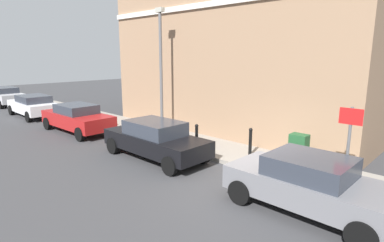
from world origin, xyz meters
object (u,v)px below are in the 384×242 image
at_px(car_black, 155,139).
at_px(bollard_near_cabinet, 250,141).
at_px(utility_cabinet, 298,153).
at_px(bollard_far_kerb, 197,136).
at_px(car_silver, 5,96).
at_px(car_grey, 309,183).
at_px(car_red, 77,118).
at_px(lamppost, 161,66).
at_px(car_white, 33,105).
at_px(street_sign, 349,136).

distance_m(car_black, bollard_near_cabinet, 3.52).
distance_m(car_black, utility_cabinet, 5.04).
bearing_deg(bollard_far_kerb, car_silver, 93.88).
distance_m(car_silver, bollard_far_kerb, 19.06).
bearing_deg(car_grey, car_silver, -0.00).
bearing_deg(car_grey, bollard_far_kerb, -15.89).
height_order(car_red, utility_cabinet, car_red).
height_order(utility_cabinet, lamppost, lamppost).
bearing_deg(bollard_far_kerb, car_white, 96.93).
bearing_deg(car_silver, lamppost, -172.95).
height_order(utility_cabinet, bollard_far_kerb, utility_cabinet).
relative_size(car_white, utility_cabinet, 3.77).
relative_size(bollard_far_kerb, street_sign, 0.45).
relative_size(car_black, bollard_far_kerb, 4.23).
bearing_deg(car_silver, car_black, 178.44).
bearing_deg(car_black, utility_cabinet, -153.45).
xyz_separation_m(utility_cabinet, street_sign, (-0.63, -1.65, 0.98)).
bearing_deg(car_grey, bollard_near_cabinet, -35.89).
distance_m(car_black, street_sign, 6.44).
bearing_deg(car_black, car_silver, -0.54).
relative_size(bollard_near_cabinet, lamppost, 0.18).
bearing_deg(utility_cabinet, car_silver, 95.21).
bearing_deg(bollard_far_kerb, car_red, 102.82).
height_order(car_grey, utility_cabinet, car_grey).
height_order(utility_cabinet, bollard_near_cabinet, utility_cabinet).
relative_size(utility_cabinet, bollard_far_kerb, 1.11).
relative_size(car_grey, car_red, 0.89).
bearing_deg(car_white, utility_cabinet, -170.81).
bearing_deg(lamppost, car_red, 124.86).
xyz_separation_m(car_white, street_sign, (1.68, -17.97, 0.93)).
xyz_separation_m(car_grey, car_silver, (0.22, 24.14, -0.00)).
xyz_separation_m(car_red, street_sign, (1.69, -12.15, 0.93)).
xyz_separation_m(bollard_near_cabinet, street_sign, (-0.73, -3.55, 0.96)).
relative_size(car_black, bollard_near_cabinet, 4.23).
distance_m(car_red, bollard_near_cabinet, 8.93).
bearing_deg(utility_cabinet, car_white, 98.06).
xyz_separation_m(car_black, car_silver, (0.18, 18.28, -0.00)).
distance_m(car_white, utility_cabinet, 16.48).
xyz_separation_m(utility_cabinet, bollard_far_kerb, (-0.79, 3.77, 0.02)).
bearing_deg(car_black, bollard_far_kerb, -116.74).
bearing_deg(car_grey, street_sign, -99.79).
bearing_deg(street_sign, car_grey, 169.69).
xyz_separation_m(car_black, utility_cabinet, (2.25, -4.51, -0.06)).
bearing_deg(bollard_near_cabinet, car_red, 105.70).
bearing_deg(street_sign, car_black, 104.74).
relative_size(car_grey, bollard_far_kerb, 3.85).
bearing_deg(car_red, lamppost, -146.44).
bearing_deg(street_sign, lamppost, 84.64).
relative_size(car_silver, bollard_far_kerb, 4.26).
distance_m(car_grey, street_sign, 1.93).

